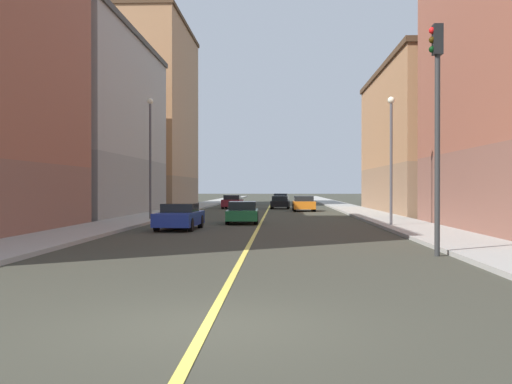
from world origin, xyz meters
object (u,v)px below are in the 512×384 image
Objects in this scene: traffic_light_left_near at (437,109)px; car_maroon at (232,202)px; car_white at (281,199)px; building_right_midblock at (83,125)px; car_black at (280,202)px; building_left_mid at (432,140)px; street_lamp_left_near at (391,146)px; car_orange at (304,204)px; car_blue at (180,217)px; building_right_distant at (149,116)px; street_lamp_right_near at (150,146)px; car_green at (242,213)px.

traffic_light_left_near reaches higher than car_maroon.
building_right_midblock is at bearing -118.87° from car_white.
car_black is (14.63, 14.47, -6.04)m from building_right_midblock.
car_white is (-12.29, 20.85, -5.22)m from building_left_mid.
car_white is (-5.56, 40.69, -3.48)m from street_lamp_left_near.
building_left_mid is 5.66× the size of car_orange.
building_right_midblock is 30.98m from car_white.
street_lamp_left_near is at bearing 10.44° from car_blue.
building_right_distant reaches higher than car_maroon.
building_left_mid is at bearing 51.61° from car_blue.
street_lamp_right_near is at bearing -109.04° from car_black.
building_left_mid is 3.55× the size of street_lamp_left_near.
building_left_mid is at bearing 76.95° from traffic_light_left_near.
car_green is at bearing 155.04° from street_lamp_left_near.
street_lamp_left_near is 30.82m from car_maroon.
car_orange is at bearing -83.83° from car_white.
building_right_distant reaches higher than car_black.
building_right_distant is (-0.00, 24.01, 3.44)m from building_right_midblock.
building_left_mid is 1.05× the size of building_right_midblock.
street_lamp_left_near is 41.22m from car_white.
car_black is 0.91× the size of car_white.
car_white is at bearing 120.52° from building_left_mid.
street_lamp_right_near reaches higher than car_orange.
building_left_mid is 3.17× the size of street_lamp_right_near.
building_right_distant is 16.56m from car_maroon.
car_green is at bearing -102.59° from car_orange.
building_right_midblock is 24.25m from building_right_distant.
car_maroon is at bearing 81.97° from street_lamp_right_near.
car_blue is (9.71, -40.02, -9.47)m from building_right_distant.
building_left_mid is 5.12× the size of car_white.
street_lamp_left_near is 9.30m from car_green.
building_left_mid is at bearing 35.01° from street_lamp_right_near.
car_orange is 0.91× the size of car_green.
car_orange is at bearing -71.66° from car_black.
traffic_light_left_near reaches higher than car_blue.
street_lamp_left_near is (-6.73, -19.84, -1.74)m from building_left_mid.
car_orange reaches higher than car_black.
car_orange is at bearing 74.12° from car_blue.
car_blue is (-10.53, -1.94, -3.52)m from street_lamp_left_near.
street_lamp_left_near is at bearing -34.81° from building_right_midblock.
street_lamp_left_near is at bearing -62.01° from building_right_distant.
building_right_distant reaches higher than car_blue.
building_right_midblock is 5.40× the size of car_orange.
street_lamp_right_near is at bearing 123.00° from traffic_light_left_near.
building_right_midblock is 19.58m from car_orange.
street_lamp_left_near is at bearing -22.75° from street_lamp_right_near.
traffic_light_left_near is 1.53× the size of car_green.
car_blue is (2.98, -7.61, -3.94)m from street_lamp_right_near.
street_lamp_left_near is 11.27m from car_blue.
traffic_light_left_near is at bearing -77.74° from car_maroon.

